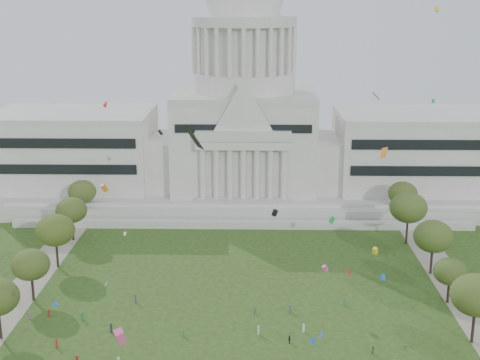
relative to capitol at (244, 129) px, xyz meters
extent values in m
cube|color=#BBBAAE|center=(0.00, 1.41, -20.30)|extent=(160.00, 60.00, 4.00)
cube|color=#BBBAAE|center=(0.00, -31.59, -21.30)|extent=(130.00, 3.00, 2.00)
cube|color=#BBBAAE|center=(0.00, -23.59, -19.80)|extent=(140.00, 3.00, 5.00)
cube|color=beige|center=(-55.00, 0.41, -7.30)|extent=(50.00, 34.00, 22.00)
cube|color=beige|center=(55.00, 0.41, -7.30)|extent=(50.00, 34.00, 22.00)
cube|color=beige|center=(-27.00, -1.59, -10.30)|extent=(12.00, 26.00, 16.00)
cube|color=beige|center=(27.00, -1.59, -10.30)|extent=(12.00, 26.00, 16.00)
cube|color=beige|center=(0.00, 0.41, -4.30)|extent=(44.00, 38.00, 28.00)
cube|color=beige|center=(0.00, -19.59, -1.10)|extent=(28.00, 3.00, 2.40)
cube|color=black|center=(-55.00, -16.79, -5.30)|extent=(46.00, 0.40, 11.00)
cube|color=black|center=(55.00, -16.79, -5.30)|extent=(46.00, 0.40, 11.00)
cylinder|color=beige|center=(0.00, 0.41, 15.10)|extent=(32.00, 32.00, 6.00)
cylinder|color=beige|center=(0.00, 0.41, 25.10)|extent=(28.00, 28.00, 14.00)
cylinder|color=#BBBAAE|center=(0.00, 0.41, 33.60)|extent=(32.40, 32.40, 3.00)
cylinder|color=beige|center=(0.00, 0.41, 39.10)|extent=(22.00, 22.00, 8.00)
cube|color=gray|center=(-48.00, -83.59, -22.28)|extent=(8.00, 160.00, 0.04)
cube|color=gray|center=(48.00, -83.59, -22.28)|extent=(8.00, 160.00, 0.04)
cylinder|color=black|center=(-45.04, -96.29, -19.56)|extent=(0.56, 0.56, 5.47)
cylinder|color=black|center=(44.17, -96.15, -19.19)|extent=(0.56, 0.56, 6.20)
ellipsoid|color=#40501C|center=(44.17, -96.15, -12.62)|extent=(9.55, 9.55, 7.82)
cylinder|color=black|center=(-44.09, -79.67, -19.66)|extent=(0.56, 0.56, 5.27)
ellipsoid|color=#384D1B|center=(-44.09, -79.67, -14.07)|extent=(8.12, 8.12, 6.65)
cylinder|color=black|center=(44.40, -79.10, -20.02)|extent=(0.56, 0.56, 4.56)
ellipsoid|color=#354A1A|center=(44.40, -79.10, -15.19)|extent=(7.01, 7.01, 5.74)
cylinder|color=black|center=(-44.08, -61.17, -19.28)|extent=(0.56, 0.56, 6.03)
ellipsoid|color=#3C4F16|center=(-44.08, -61.17, -12.89)|extent=(9.29, 9.29, 7.60)
cylinder|color=black|center=(44.76, -63.55, -19.31)|extent=(0.56, 0.56, 5.97)
ellipsoid|color=#37521A|center=(44.76, -63.55, -12.99)|extent=(9.19, 9.19, 7.52)
cylinder|color=black|center=(-45.22, -42.58, -19.59)|extent=(0.56, 0.56, 5.41)
ellipsoid|color=#38481B|center=(-45.22, -42.58, -13.86)|extent=(8.33, 8.33, 6.81)
cylinder|color=black|center=(43.49, -43.40, -19.11)|extent=(0.56, 0.56, 6.37)
ellipsoid|color=#3A521E|center=(43.49, -43.40, -12.35)|extent=(9.82, 9.82, 8.03)
cylinder|color=black|center=(-46.87, -24.45, -19.64)|extent=(0.56, 0.56, 5.32)
ellipsoid|color=#394D1E|center=(-46.87, -24.45, -14.00)|extent=(8.19, 8.19, 6.70)
cylinder|color=black|center=(45.96, -25.46, -19.56)|extent=(0.56, 0.56, 5.47)
ellipsoid|color=#354918|center=(45.96, -25.46, -13.77)|extent=(8.42, 8.42, 6.89)
imported|color=#33723F|center=(24.87, -100.82, -21.51)|extent=(0.89, 0.82, 1.57)
imported|color=#26262B|center=(9.82, -97.16, -21.47)|extent=(0.75, 1.07, 1.65)
cube|color=#33723F|center=(22.33, -80.92, -21.50)|extent=(0.46, 0.33, 1.58)
cube|color=#B21E1E|center=(-33.40, -99.58, -21.35)|extent=(0.50, 0.59, 1.89)
cube|color=#33723F|center=(-31.35, -88.53, -21.43)|extent=(0.47, 0.54, 1.72)
cube|color=#4C4C51|center=(-21.98, -80.30, -21.35)|extent=(0.52, 0.59, 1.89)
cube|color=#994C8C|center=(-42.00, -88.36, -21.54)|extent=(0.47, 0.40, 1.50)
cube|color=#4C4C51|center=(10.57, -84.34, -21.47)|extent=(0.46, 0.32, 1.64)
cube|color=silver|center=(12.81, -92.63, -21.48)|extent=(0.38, 0.49, 1.62)
cube|color=#33723F|center=(-10.37, -94.88, -21.55)|extent=(0.27, 0.41, 1.48)
cube|color=silver|center=(4.04, -93.89, -21.42)|extent=(0.31, 0.47, 1.74)
cube|color=#33723F|center=(3.42, -85.32, -21.49)|extent=(0.48, 0.50, 1.62)
cube|color=#B21E1E|center=(-28.08, -105.41, -21.40)|extent=(0.55, 0.54, 1.80)
cube|color=#26262B|center=(-24.43, -93.73, -21.33)|extent=(0.50, 0.60, 1.94)
cube|color=#B21E1E|center=(-38.49, -87.16, -21.52)|extent=(0.31, 0.44, 1.55)
camera|label=1|loc=(2.71, -210.25, 40.07)|focal=50.00mm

